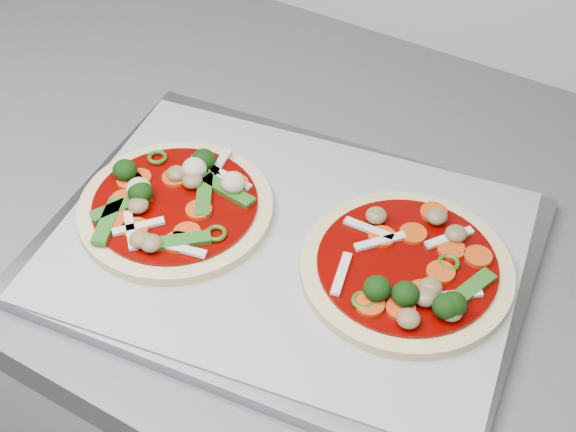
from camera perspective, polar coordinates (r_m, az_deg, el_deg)
The scene contains 5 objects.
countertop at distance 0.82m, azimuth 2.02°, elevation 0.49°, with size 3.60×0.60×0.04m, color slate.
baking_tray at distance 0.74m, azimuth -0.09°, elevation -2.41°, with size 0.44×0.32×0.01m, color gray.
parchment at distance 0.74m, azimuth -0.09°, elevation -1.98°, with size 0.42×0.30×0.00m, color #A2A2A8.
pizza_left at distance 0.77m, azimuth -8.07°, elevation 0.92°, with size 0.21×0.21×0.03m.
pizza_right at distance 0.71m, azimuth 8.65°, elevation -3.82°, with size 0.24×0.24×0.03m.
Camera 1 is at (0.27, 0.79, 1.46)m, focal length 50.00 mm.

